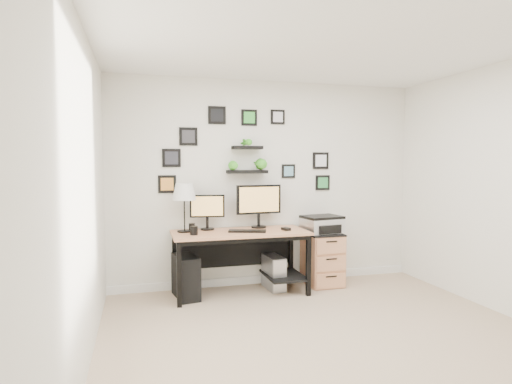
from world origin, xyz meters
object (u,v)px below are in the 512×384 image
object	(u,v)px
monitor_left	(207,209)
table_lamp	(184,193)
printer	(322,224)
mug	(194,230)
pc_tower_black	(186,277)
desk	(242,241)
monitor_right	(259,202)
pc_tower_grey	(274,272)
file_cabinet	(322,258)

from	to	relation	value
monitor_left	table_lamp	bearing A→B (deg)	-164.73
table_lamp	printer	xyz separation A→B (m)	(1.74, -0.03, -0.43)
mug	pc_tower_black	distance (m)	0.57
desk	monitor_right	world-z (taller)	monitor_right
printer	monitor_left	bearing A→B (deg)	175.77
monitor_left	printer	size ratio (longest dim) A/B	0.82
monitor_right	table_lamp	world-z (taller)	table_lamp
desk	mug	world-z (taller)	mug
monitor_left	monitor_right	size ratio (longest dim) A/B	0.74
monitor_left	pc_tower_black	distance (m)	0.83
mug	table_lamp	bearing A→B (deg)	108.84
mug	pc_tower_grey	size ratio (longest dim) A/B	0.23
pc_tower_black	printer	distance (m)	1.83
pc_tower_black	printer	world-z (taller)	printer
table_lamp	file_cabinet	xyz separation A→B (m)	(1.75, -0.04, -0.87)
monitor_left	mug	bearing A→B (deg)	-122.96
monitor_left	pc_tower_grey	world-z (taller)	monitor_left
desk	table_lamp	size ratio (longest dim) A/B	2.80
monitor_right	table_lamp	bearing A→B (deg)	-175.68
desk	table_lamp	bearing A→B (deg)	171.67
monitor_right	pc_tower_black	xyz separation A→B (m)	(-0.93, -0.19, -0.82)
desk	printer	size ratio (longest dim) A/B	3.06
file_cabinet	printer	world-z (taller)	printer
monitor_right	mug	size ratio (longest dim) A/B	5.84
desk	mug	xyz separation A→B (m)	(-0.60, -0.14, 0.17)
desk	pc_tower_black	size ratio (longest dim) A/B	3.26
file_cabinet	printer	distance (m)	0.44
monitor_right	pc_tower_grey	distance (m)	0.89
table_lamp	file_cabinet	bearing A→B (deg)	-1.34
monitor_right	printer	distance (m)	0.87
monitor_right	pc_tower_grey	xyz separation A→B (m)	(0.15, -0.14, -0.86)
monitor_right	file_cabinet	world-z (taller)	monitor_right
monitor_left	mug	xyz separation A→B (m)	(-0.20, -0.31, -0.20)
file_cabinet	table_lamp	bearing A→B (deg)	178.66
monitor_right	pc_tower_grey	world-z (taller)	monitor_right
monitor_right	pc_tower_black	world-z (taller)	monitor_right
monitor_left	pc_tower_grey	size ratio (longest dim) A/B	1.00
desk	pc_tower_grey	size ratio (longest dim) A/B	3.76
mug	file_cabinet	bearing A→B (deg)	6.62
file_cabinet	printer	xyz separation A→B (m)	(-0.01, 0.01, 0.44)
monitor_right	file_cabinet	size ratio (longest dim) A/B	0.86
monitor_left	monitor_right	bearing A→B (deg)	-0.60
monitor_left	table_lamp	xyz separation A→B (m)	(-0.28, -0.08, 0.21)
monitor_right	table_lamp	size ratio (longest dim) A/B	1.01
desk	file_cabinet	size ratio (longest dim) A/B	2.39
desk	file_cabinet	distance (m)	1.11
file_cabinet	pc_tower_black	bearing A→B (deg)	-177.50
mug	pc_tower_black	world-z (taller)	mug
printer	pc_tower_black	bearing A→B (deg)	-177.17
pc_tower_black	monitor_right	bearing A→B (deg)	1.61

